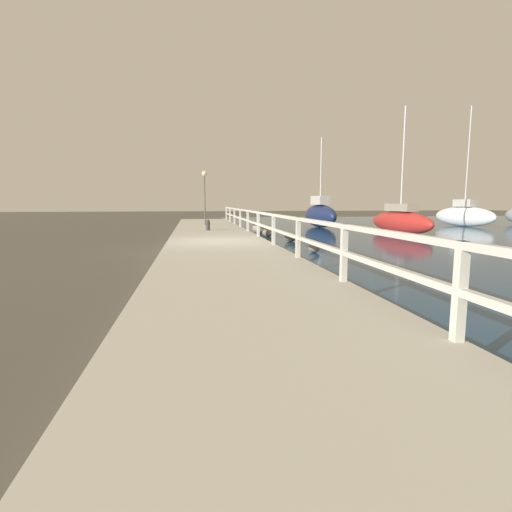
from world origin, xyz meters
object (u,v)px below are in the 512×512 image
Objects in this scene: dock_lamp at (205,183)px; sailboat_navy at (320,214)px; mooring_bollard at (208,225)px; sailboat_white at (464,215)px; sailboat_red at (400,221)px.

sailboat_navy is at bearing 15.33° from dock_lamp.
mooring_bollard is 18.94m from sailboat_white.
mooring_bollard is at bearing -146.50° from sailboat_navy.
mooring_bollard is 0.06× the size of sailboat_white.
sailboat_red is at bearing -157.76° from sailboat_white.
dock_lamp is 0.38× the size of sailboat_white.
sailboat_red is 1.13× the size of sailboat_navy.
sailboat_navy is (-2.51, 5.85, 0.17)m from sailboat_red.
mooring_bollard is at bearing -173.40° from sailboat_white.
sailboat_white is at bearing -10.39° from sailboat_navy.
mooring_bollard is 0.08× the size of sailboat_red.
sailboat_red is (10.17, 0.87, 0.08)m from mooring_bollard.
mooring_bollard is at bearing -90.18° from dock_lamp.
dock_lamp is (0.01, 4.62, 2.16)m from mooring_bollard.
mooring_bollard is at bearing -178.16° from sailboat_red.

